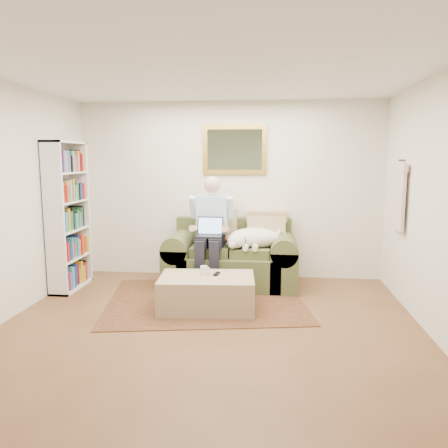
% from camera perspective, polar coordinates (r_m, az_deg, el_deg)
% --- Properties ---
extents(room_shell, '(4.51, 5.00, 2.61)m').
position_cam_1_polar(room_shell, '(4.40, -2.16, 2.38)').
color(room_shell, brown).
rests_on(room_shell, ground).
extents(rug, '(2.71, 2.32, 0.01)m').
position_cam_1_polar(rug, '(5.59, -2.41, -9.87)').
color(rug, '#321D14').
rests_on(rug, room_shell).
extents(sofa, '(1.82, 0.93, 1.09)m').
position_cam_1_polar(sofa, '(6.18, 0.97, -5.09)').
color(sofa, '#48562D').
rests_on(sofa, room_shell).
extents(seated_man, '(0.60, 0.86, 1.53)m').
position_cam_1_polar(seated_man, '(5.96, -1.79, -1.17)').
color(seated_man, '#8CC6D8').
rests_on(seated_man, sofa).
extents(laptop, '(0.35, 0.28, 0.26)m').
position_cam_1_polar(laptop, '(5.88, -1.89, -0.93)').
color(laptop, black).
rests_on(laptop, seated_man).
extents(sleeping_dog, '(0.75, 0.47, 0.28)m').
position_cam_1_polar(sleeping_dog, '(5.99, 4.01, -1.81)').
color(sleeping_dog, white).
rests_on(sleeping_dog, sofa).
extents(ottoman, '(1.16, 0.79, 0.40)m').
position_cam_1_polar(ottoman, '(5.22, -2.25, -8.97)').
color(ottoman, tan).
rests_on(ottoman, room_shell).
extents(coffee_mug, '(0.08, 0.08, 0.10)m').
position_cam_1_polar(coffee_mug, '(5.24, -2.63, -6.04)').
color(coffee_mug, white).
rests_on(coffee_mug, ottoman).
extents(tv_remote, '(0.07, 0.16, 0.02)m').
position_cam_1_polar(tv_remote, '(5.23, -0.96, -6.53)').
color(tv_remote, black).
rests_on(tv_remote, ottoman).
extents(bookshelf, '(0.28, 0.80, 2.00)m').
position_cam_1_polar(bookshelf, '(6.26, -19.73, 0.97)').
color(bookshelf, white).
rests_on(bookshelf, room_shell).
extents(wall_mirror, '(0.94, 0.04, 0.72)m').
position_cam_1_polar(wall_mirror, '(6.47, 1.40, 9.69)').
color(wall_mirror, gold).
rests_on(wall_mirror, room_shell).
extents(hanging_shirt, '(0.06, 0.52, 0.90)m').
position_cam_1_polar(hanging_shirt, '(5.80, 21.82, 3.77)').
color(hanging_shirt, beige).
rests_on(hanging_shirt, room_shell).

